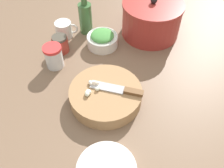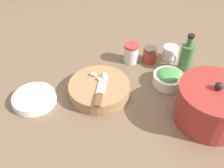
% 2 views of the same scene
% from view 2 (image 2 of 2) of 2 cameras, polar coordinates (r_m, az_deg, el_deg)
% --- Properties ---
extents(ground_plane, '(5.00, 5.00, 0.00)m').
position_cam_2_polar(ground_plane, '(1.05, 2.70, -1.55)').
color(ground_plane, brown).
extents(cutting_board, '(0.25, 0.25, 0.05)m').
position_cam_2_polar(cutting_board, '(1.02, -2.90, -1.13)').
color(cutting_board, '#9E754C').
rests_on(cutting_board, ground_plane).
extents(chef_knife, '(0.14, 0.16, 0.01)m').
position_cam_2_polar(chef_knife, '(0.96, -2.64, -1.77)').
color(chef_knife, brown).
rests_on(chef_knife, cutting_board).
extents(garlic_cloves, '(0.07, 0.07, 0.02)m').
position_cam_2_polar(garlic_cloves, '(1.03, -2.97, 2.00)').
color(garlic_cloves, '#E9EACE').
rests_on(garlic_cloves, cutting_board).
extents(herb_bowl, '(0.13, 0.13, 0.07)m').
position_cam_2_polar(herb_bowl, '(1.09, 12.78, 1.36)').
color(herb_bowl, silver).
rests_on(herb_bowl, ground_plane).
extents(spice_jar, '(0.07, 0.07, 0.09)m').
position_cam_2_polar(spice_jar, '(1.19, 4.42, 7.11)').
color(spice_jar, silver).
rests_on(spice_jar, ground_plane).
extents(coffee_mug, '(0.07, 0.10, 0.07)m').
position_cam_2_polar(coffee_mug, '(1.23, 13.20, 6.82)').
color(coffee_mug, silver).
rests_on(coffee_mug, ground_plane).
extents(plate_stack, '(0.18, 0.18, 0.03)m').
position_cam_2_polar(plate_stack, '(1.04, -17.35, -3.24)').
color(plate_stack, silver).
rests_on(plate_stack, ground_plane).
extents(honey_jar, '(0.07, 0.07, 0.07)m').
position_cam_2_polar(honey_jar, '(1.20, 8.66, 6.63)').
color(honey_jar, '#9E3328').
rests_on(honey_jar, ground_plane).
extents(oil_bottle, '(0.06, 0.06, 0.19)m').
position_cam_2_polar(oil_bottle, '(1.15, 16.58, 5.84)').
color(oil_bottle, '#3D6638').
rests_on(oil_bottle, ground_plane).
extents(stock_pot, '(0.26, 0.26, 0.18)m').
position_cam_2_polar(stock_pot, '(0.96, 21.87, -4.38)').
color(stock_pot, '#9E2D28').
rests_on(stock_pot, ground_plane).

